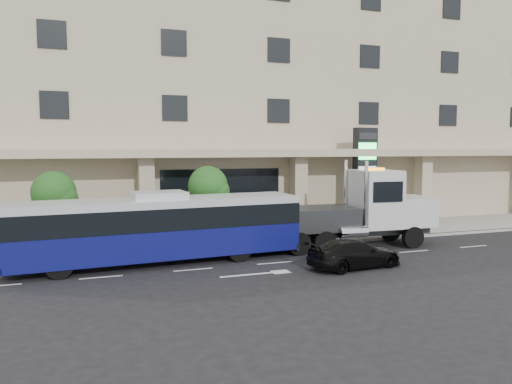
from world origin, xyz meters
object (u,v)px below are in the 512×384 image
at_px(city_bus, 159,227).
at_px(signage_pylon, 365,177).
at_px(tow_truck, 359,212).
at_px(black_sedan, 354,254).

height_order(city_bus, signage_pylon, signage_pylon).
relative_size(tow_truck, signage_pylon, 1.58).
bearing_deg(signage_pylon, tow_truck, -131.94).
xyz_separation_m(city_bus, tow_truck, (11.12, 0.30, 0.23)).
bearing_deg(city_bus, signage_pylon, 16.91).
relative_size(city_bus, signage_pylon, 2.05).
bearing_deg(black_sedan, city_bus, 58.55).
distance_m(city_bus, tow_truck, 11.12).
distance_m(city_bus, signage_pylon, 15.82).
relative_size(tow_truck, black_sedan, 2.33).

